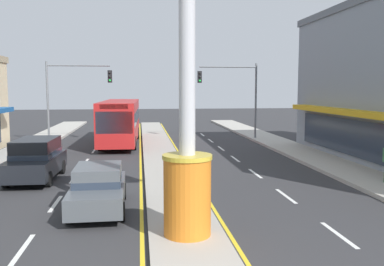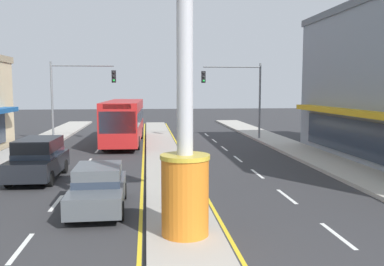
{
  "view_description": "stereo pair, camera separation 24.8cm",
  "coord_description": "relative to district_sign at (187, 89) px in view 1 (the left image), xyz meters",
  "views": [
    {
      "loc": [
        -1.28,
        -6.3,
        4.21
      ],
      "look_at": [
        0.59,
        8.62,
        2.6
      ],
      "focal_mm": 39.25,
      "sensor_mm": 36.0,
      "label": 1
    },
    {
      "loc": [
        -1.04,
        -6.33,
        4.21
      ],
      "look_at": [
        0.59,
        8.62,
        2.6
      ],
      "focal_mm": 39.25,
      "sensor_mm": 36.0,
      "label": 2
    }
  ],
  "objects": [
    {
      "name": "bus_far_right_lane",
      "position": [
        -2.73,
        20.87,
        -2.32
      ],
      "size": [
        2.8,
        11.26,
        3.26
      ],
      "color": "#B21E1E",
      "rests_on": "ground"
    },
    {
      "name": "sedan_near_left_lane",
      "position": [
        -2.73,
        3.25,
        -3.4
      ],
      "size": [
        1.89,
        4.33,
        1.53
      ],
      "color": "#4C5156",
      "rests_on": "ground"
    },
    {
      "name": "lane_markings",
      "position": [
        -0.0,
        11.67,
        -4.18
      ],
      "size": [
        8.9,
        52.0,
        0.01
      ],
      "color": "silver",
      "rests_on": "ground"
    },
    {
      "name": "sidewalk_right",
      "position": [
        9.05,
        11.03,
        -4.1
      ],
      "size": [
        2.74,
        60.0,
        0.18
      ],
      "primitive_type": "cube",
      "color": "#ADA89E",
      "rests_on": "ground"
    },
    {
      "name": "traffic_light_left_side",
      "position": [
        -6.31,
        21.17,
        0.06
      ],
      "size": [
        4.86,
        0.46,
        6.2
      ],
      "color": "slate",
      "rests_on": "ground"
    },
    {
      "name": "median_strip",
      "position": [
        -0.0,
        13.03,
        -4.12
      ],
      "size": [
        2.16,
        52.0,
        0.14
      ],
      "primitive_type": "cube",
      "color": "#A39E93",
      "rests_on": "ground"
    },
    {
      "name": "suv_mid_left_lane",
      "position": [
        -6.03,
        8.49,
        -3.2
      ],
      "size": [
        2.05,
        4.64,
        1.9
      ],
      "color": "black",
      "rests_on": "ground"
    },
    {
      "name": "district_sign",
      "position": [
        0.0,
        0.0,
        0.0
      ],
      "size": [
        7.83,
        1.38,
        8.33
      ],
      "color": "orange",
      "rests_on": "median_strip"
    },
    {
      "name": "traffic_light_right_side",
      "position": [
        6.31,
        21.78,
        0.06
      ],
      "size": [
        4.86,
        0.46,
        6.2
      ],
      "color": "slate",
      "rests_on": "ground"
    }
  ]
}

